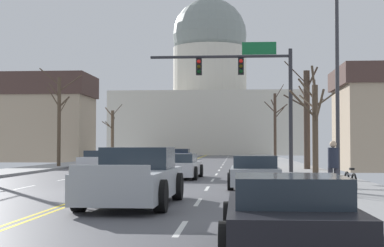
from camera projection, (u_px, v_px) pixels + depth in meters
The scene contains 19 objects.
ground at pixel (103, 191), 20.03m from camera, with size 20.00×180.00×0.20m.
signal_gantry at pixel (251, 80), 32.16m from camera, with size 7.91×0.41×7.21m.
street_lamp_right at pixel (329, 58), 20.75m from camera, with size 2.12×0.24×7.78m.
capitol_building at pixel (210, 101), 102.03m from camera, with size 31.36×23.99×29.91m.
sedan_near_00 at pixel (180, 167), 28.14m from camera, with size 2.08×4.52×1.21m.
sedan_near_01 at pixel (255, 173), 21.95m from camera, with size 2.03×4.30×1.23m.
pickup_truck_near_02 at pixel (134, 179), 15.81m from camera, with size 2.38×5.53×1.56m.
sedan_near_03 at pixel (288, 216), 8.73m from camera, with size 2.03×4.24×1.18m.
sedan_oncoming_00 at pixel (98, 160), 41.39m from camera, with size 2.09×4.67×1.23m.
sedan_oncoming_01 at pixel (127, 157), 51.97m from camera, with size 2.04×4.41×1.18m.
sedan_oncoming_02 at pixel (182, 154), 65.62m from camera, with size 2.16×4.51×1.18m.
flank_building_00 at pixel (21, 118), 57.27m from camera, with size 14.01×6.73×8.52m.
bare_tree_00 at pixel (315, 123), 26.23m from camera, with size 2.72×2.41×5.02m.
bare_tree_01 at pixel (59, 117), 40.90m from camera, with size 2.80×1.75×6.88m.
bare_tree_02 at pixel (307, 117), 35.99m from camera, with size 2.37×2.19×6.71m.
bare_tree_03 at pixel (112, 133), 61.75m from camera, with size 2.09×1.98×5.85m.
bare_tree_04 at pixel (275, 124), 55.66m from camera, with size 2.27×1.61×7.30m.
pedestrian_00 at pixel (333, 163), 18.70m from camera, with size 0.35×0.34×1.62m.
bicycle_parked at pixel (350, 184), 17.06m from camera, with size 0.12×1.77×0.85m.
Camera 1 is at (4.58, -19.81, 1.63)m, focal length 54.27 mm.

